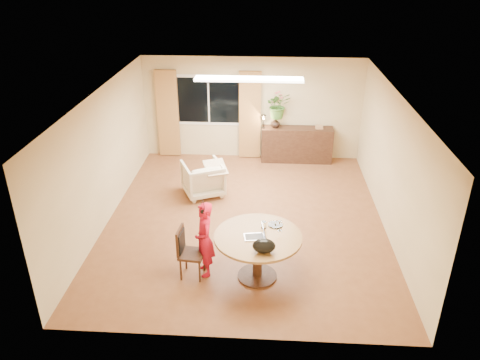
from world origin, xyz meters
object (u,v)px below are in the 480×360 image
(child, at_px, (205,239))
(dining_chair, at_px, (192,253))
(sideboard, at_px, (297,144))
(dining_table, at_px, (258,245))
(armchair, at_px, (203,178))

(child, bearing_deg, dining_chair, -85.50)
(dining_chair, distance_m, sideboard, 5.25)
(dining_table, height_order, armchair, dining_table)
(dining_table, distance_m, sideboard, 4.94)
(child, xyz_separation_m, sideboard, (1.73, 4.80, -0.21))
(dining_table, height_order, sideboard, sideboard)
(armchair, bearing_deg, sideboard, -161.59)
(dining_table, xyz_separation_m, dining_chair, (-1.08, -0.02, -0.19))
(dining_chair, height_order, sideboard, same)
(dining_chair, xyz_separation_m, child, (0.20, 0.09, 0.21))
(dining_table, relative_size, dining_chair, 1.59)
(armchair, bearing_deg, child, 74.20)
(dining_table, bearing_deg, dining_chair, -178.73)
(dining_chair, bearing_deg, dining_table, 7.09)
(armchair, height_order, sideboard, sideboard)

